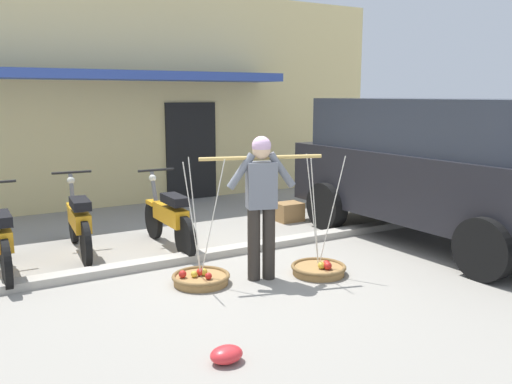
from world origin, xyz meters
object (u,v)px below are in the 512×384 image
fruit_basket_right_side (201,278)px  motorcycle_third_in_row (169,217)px  motorcycle_nearest_shop (0,239)px  parked_truck (440,166)px  fruit_vendor (261,198)px  fruit_basket_left_side (319,268)px  wooden_crate (289,212)px  plastic_litter_bag (226,355)px  motorcycle_second_in_row (79,222)px

fruit_basket_right_side → motorcycle_third_in_row: (0.23, 1.55, 0.38)m
fruit_basket_right_side → motorcycle_nearest_shop: fruit_basket_right_side is taller
parked_truck → fruit_basket_right_side: bearing=179.4°
fruit_basket_right_side → motorcycle_nearest_shop: bearing=142.1°
fruit_vendor → fruit_basket_left_side: (0.69, -0.21, -0.90)m
fruit_vendor → fruit_basket_right_side: bearing=163.4°
fruit_basket_left_side → wooden_crate: size_ratio=3.30×
motorcycle_nearest_shop → plastic_litter_bag: (1.34, -3.32, -0.38)m
plastic_litter_bag → wooden_crate: size_ratio=0.64×
fruit_vendor → motorcycle_nearest_shop: size_ratio=0.93×
motorcycle_third_in_row → wooden_crate: 2.50m
fruit_basket_left_side → fruit_basket_right_side: (-1.38, 0.42, 0.00)m
motorcycle_nearest_shop → motorcycle_second_in_row: size_ratio=1.00×
fruit_vendor → wooden_crate: size_ratio=3.85×
motorcycle_third_in_row → plastic_litter_bag: size_ratio=6.50×
fruit_basket_left_side → motorcycle_third_in_row: bearing=120.4°
fruit_basket_right_side → parked_truck: bearing=-0.6°
motorcycle_second_in_row → motorcycle_nearest_shop: bearing=-157.2°
fruit_basket_left_side → motorcycle_nearest_shop: bearing=149.9°
fruit_basket_right_side → parked_truck: parked_truck is taller
plastic_litter_bag → fruit_basket_right_side: bearing=71.6°
fruit_basket_left_side → plastic_litter_bag: 2.42m
motorcycle_third_in_row → wooden_crate: motorcycle_third_in_row is taller
fruit_vendor → motorcycle_second_in_row: bearing=127.1°
fruit_basket_left_side → fruit_basket_right_side: same height
fruit_basket_right_side → motorcycle_second_in_row: 2.18m
fruit_vendor → plastic_litter_bag: bearing=-128.9°
fruit_basket_right_side → motorcycle_second_in_row: size_ratio=0.80×
fruit_vendor → parked_truck: (3.16, 0.17, 0.16)m
motorcycle_nearest_shop → wooden_crate: (4.58, 0.61, -0.29)m
fruit_vendor → motorcycle_nearest_shop: fruit_vendor is taller
fruit_basket_right_side → wooden_crate: 3.39m
fruit_basket_left_side → parked_truck: size_ratio=0.30×
plastic_litter_bag → wooden_crate: 5.09m
parked_truck → plastic_litter_bag: parked_truck is taller
fruit_basket_right_side → plastic_litter_bag: 1.91m
parked_truck → motorcycle_nearest_shop: bearing=165.0°
fruit_vendor → motorcycle_nearest_shop: (-2.63, 1.71, -0.52)m
motorcycle_third_in_row → parked_truck: 4.02m
motorcycle_third_in_row → fruit_vendor: bearing=-75.2°
parked_truck → plastic_litter_bag: size_ratio=17.33×
wooden_crate → motorcycle_second_in_row: bearing=-177.0°
fruit_basket_left_side → parked_truck: parked_truck is taller
motorcycle_nearest_shop → fruit_basket_left_side: bearing=-30.1°
motorcycle_nearest_shop → motorcycle_second_in_row: bearing=22.8°
wooden_crate → fruit_basket_right_side: bearing=-141.3°
wooden_crate → fruit_basket_left_side: bearing=-116.4°
fruit_basket_left_side → wooden_crate: 2.83m
wooden_crate → motorcycle_nearest_shop: bearing=-172.4°
fruit_vendor → wooden_crate: 3.14m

